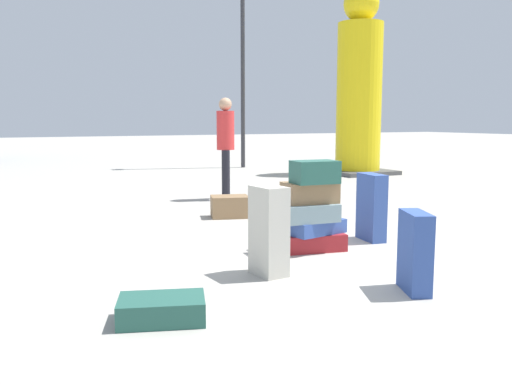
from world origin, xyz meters
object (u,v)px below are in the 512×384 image
at_px(suitcase_cream_foreground_near, 269,231).
at_px(lamp_post, 243,7).
at_px(suitcase_navy_foreground_far, 415,252).
at_px(yellow_dummy_statue, 359,92).
at_px(suitcase_teal_white_trunk, 162,309).
at_px(person_bearded_onlooker, 226,139).
at_px(suitcase_tower, 311,212).
at_px(suitcase_navy_behind_tower, 371,207).
at_px(suitcase_brown_left_side, 230,207).

xyz_separation_m(suitcase_cream_foreground_near, lamp_post, (4.43, 9.87, 4.04)).
height_order(suitcase_navy_foreground_far, yellow_dummy_statue, yellow_dummy_statue).
height_order(suitcase_teal_white_trunk, person_bearded_onlooker, person_bearded_onlooker).
bearing_deg(suitcase_cream_foreground_near, suitcase_navy_foreground_far, -54.30).
bearing_deg(lamp_post, person_bearded_onlooker, -118.09).
bearing_deg(yellow_dummy_statue, suitcase_navy_foreground_far, -124.57).
bearing_deg(suitcase_cream_foreground_near, yellow_dummy_statue, 42.67).
relative_size(suitcase_tower, person_bearded_onlooker, 0.55).
height_order(suitcase_tower, suitcase_teal_white_trunk, suitcase_tower).
bearing_deg(suitcase_navy_behind_tower, suitcase_teal_white_trunk, -145.82).
xyz_separation_m(suitcase_cream_foreground_near, yellow_dummy_statue, (6.23, 6.92, 1.65)).
bearing_deg(suitcase_tower, suitcase_navy_behind_tower, 6.60).
height_order(suitcase_tower, yellow_dummy_statue, yellow_dummy_statue).
distance_m(suitcase_tower, lamp_post, 10.74).
bearing_deg(yellow_dummy_statue, suitcase_teal_white_trunk, -134.36).
bearing_deg(suitcase_teal_white_trunk, yellow_dummy_statue, 64.39).
relative_size(person_bearded_onlooker, lamp_post, 0.25).
distance_m(yellow_dummy_statue, lamp_post, 4.20).
xyz_separation_m(suitcase_navy_behind_tower, person_bearded_onlooker, (-0.20, 3.66, 0.65)).
xyz_separation_m(suitcase_tower, person_bearded_onlooker, (0.67, 3.76, 0.63)).
bearing_deg(suitcase_teal_white_trunk, suitcase_tower, 50.94).
height_order(suitcase_tower, suitcase_cream_foreground_near, suitcase_tower).
relative_size(suitcase_navy_behind_tower, lamp_post, 0.11).
relative_size(suitcase_navy_behind_tower, suitcase_teal_white_trunk, 1.30).
distance_m(suitcase_navy_behind_tower, suitcase_cream_foreground_near, 1.83).
bearing_deg(suitcase_navy_behind_tower, suitcase_cream_foreground_near, -148.61).
bearing_deg(suitcase_navy_behind_tower, person_bearded_onlooker, 102.06).
distance_m(suitcase_navy_foreground_far, yellow_dummy_statue, 9.70).
bearing_deg(suitcase_navy_foreground_far, suitcase_teal_white_trunk, -163.93).
bearing_deg(person_bearded_onlooker, suitcase_brown_left_side, -3.45).
relative_size(suitcase_tower, suitcase_navy_foreground_far, 1.47).
bearing_deg(person_bearded_onlooker, suitcase_navy_behind_tower, 21.55).
distance_m(suitcase_brown_left_side, lamp_post, 9.04).
bearing_deg(yellow_dummy_statue, suitcase_brown_left_side, -142.29).
height_order(suitcase_teal_white_trunk, lamp_post, lamp_post).
relative_size(suitcase_navy_foreground_far, person_bearded_onlooker, 0.37).
distance_m(suitcase_cream_foreground_near, person_bearded_onlooker, 4.65).
relative_size(suitcase_navy_behind_tower, suitcase_navy_foreground_far, 1.18).
distance_m(suitcase_tower, suitcase_navy_foreground_far, 1.54).
xyz_separation_m(suitcase_tower, suitcase_teal_white_trunk, (-1.99, -1.26, -0.32)).
bearing_deg(suitcase_brown_left_side, suitcase_navy_foreground_far, -73.33).
height_order(suitcase_cream_foreground_near, yellow_dummy_statue, yellow_dummy_statue).
relative_size(suitcase_teal_white_trunk, person_bearded_onlooker, 0.34).
height_order(person_bearded_onlooker, lamp_post, lamp_post).
bearing_deg(person_bearded_onlooker, suitcase_navy_foreground_far, 11.12).
bearing_deg(suitcase_brown_left_side, suitcase_tower, -73.70).
bearing_deg(suitcase_teal_white_trunk, suitcase_brown_left_side, 78.06).
bearing_deg(suitcase_cream_foreground_near, suitcase_tower, 30.98).
height_order(suitcase_cream_foreground_near, person_bearded_onlooker, person_bearded_onlooker).
xyz_separation_m(suitcase_brown_left_side, person_bearded_onlooker, (0.64, 1.59, 0.88)).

